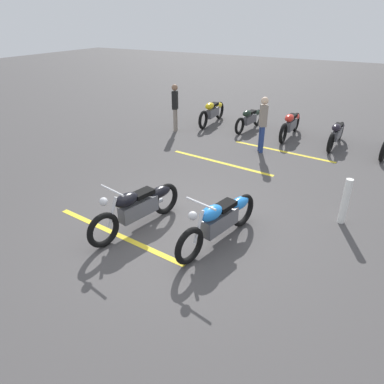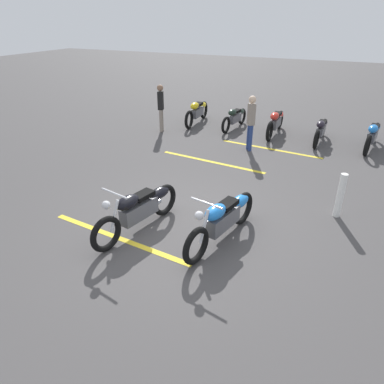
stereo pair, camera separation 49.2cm
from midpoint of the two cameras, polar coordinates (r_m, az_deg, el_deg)
ground_plane at (r=6.92m, az=-3.18°, el=-5.95°), size 60.00×60.00×0.00m
motorcycle_bright_foreground at (r=6.35m, az=2.91°, el=-4.31°), size 2.20×0.72×1.04m
motorcycle_dark_foreground at (r=6.75m, az=-10.68°, el=-2.71°), size 2.20×0.72×1.04m
motorcycle_row_far_left at (r=12.13m, az=26.38°, el=8.40°), size 2.14×0.46×0.81m
motorcycle_row_left at (r=12.14m, az=19.20°, el=9.60°), size 2.03×0.29×0.76m
motorcycle_row_center at (r=12.54m, az=12.41°, el=11.16°), size 2.19×0.28×0.83m
motorcycle_row_right at (r=13.04m, az=5.95°, el=12.04°), size 1.96×0.37×0.74m
motorcycle_row_far_right at (r=13.62m, az=-0.18°, el=13.06°), size 2.23×0.33×0.84m
bystander_near_row at (r=10.72m, az=8.27°, el=11.45°), size 0.29×0.28×1.65m
bystander_secondary at (r=12.54m, az=-6.27°, el=13.78°), size 0.27×0.24×1.62m
bollard_post at (r=7.59m, az=21.35°, el=-0.58°), size 0.14×0.14×0.96m
parking_stripe_near at (r=6.82m, az=-13.94°, el=-7.33°), size 0.43×3.20×0.01m
parking_stripe_mid at (r=9.97m, az=1.82°, el=4.93°), size 0.43×3.20×0.01m
parking_stripe_far at (r=11.17m, az=11.43°, el=6.88°), size 0.43×3.20×0.01m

